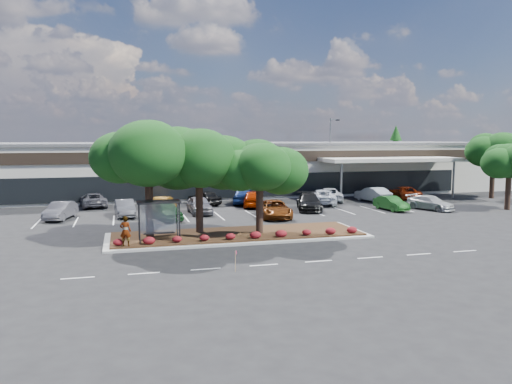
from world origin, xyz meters
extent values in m
plane|color=black|center=(0.00, 0.00, 0.00)|extent=(160.00, 160.00, 0.00)
cube|color=beige|center=(0.00, 34.00, 3.00)|extent=(80.00, 20.00, 6.00)
cube|color=#515153|center=(0.00, 34.00, 6.10)|extent=(80.40, 20.40, 0.30)
cube|color=black|center=(0.00, 23.95, 4.80)|extent=(80.00, 0.25, 1.20)
cube|color=black|center=(0.00, 23.95, 1.60)|extent=(60.00, 0.18, 2.60)
cube|color=#AB120C|center=(-6.00, 23.88, 4.80)|extent=(6.00, 0.12, 1.00)
cube|color=beige|center=(20.00, 21.50, 4.40)|extent=(16.00, 5.00, 0.40)
cylinder|color=slate|center=(13.00, 19.50, 2.10)|extent=(0.24, 0.24, 4.20)
cylinder|color=slate|center=(27.00, 19.50, 2.10)|extent=(0.24, 0.24, 4.20)
cube|color=#A9A8A3|center=(-2.00, 4.00, 0.07)|extent=(18.00, 6.00, 0.15)
cube|color=#442F19|center=(-2.00, 4.00, 0.20)|extent=(17.20, 5.20, 0.12)
cube|color=silver|center=(-12.00, -4.00, 0.01)|extent=(1.60, 0.12, 0.01)
cube|color=silver|center=(-8.80, -4.00, 0.01)|extent=(1.60, 0.12, 0.01)
cube|color=silver|center=(-5.60, -4.00, 0.01)|extent=(1.60, 0.12, 0.01)
cube|color=silver|center=(-2.40, -4.00, 0.01)|extent=(1.60, 0.12, 0.01)
cube|color=silver|center=(0.80, -4.00, 0.01)|extent=(1.60, 0.12, 0.01)
cube|color=silver|center=(4.00, -4.00, 0.01)|extent=(1.60, 0.12, 0.01)
cube|color=silver|center=(7.20, -4.00, 0.01)|extent=(1.60, 0.12, 0.01)
cube|color=silver|center=(10.40, -4.00, 0.01)|extent=(1.60, 0.12, 0.01)
cube|color=silver|center=(-16.50, 13.50, 0.01)|extent=(0.12, 5.00, 0.01)
cube|color=silver|center=(-13.50, 13.50, 0.01)|extent=(0.12, 5.00, 0.01)
cube|color=silver|center=(-10.50, 13.50, 0.01)|extent=(0.12, 5.00, 0.01)
cube|color=silver|center=(-7.50, 13.50, 0.01)|extent=(0.12, 5.00, 0.01)
cube|color=silver|center=(-4.50, 13.50, 0.01)|extent=(0.12, 5.00, 0.01)
cube|color=silver|center=(-1.50, 13.50, 0.01)|extent=(0.12, 5.00, 0.01)
cube|color=silver|center=(1.50, 13.50, 0.01)|extent=(0.12, 5.00, 0.01)
cube|color=silver|center=(4.50, 13.50, 0.01)|extent=(0.12, 5.00, 0.01)
cube|color=silver|center=(7.50, 13.50, 0.01)|extent=(0.12, 5.00, 0.01)
cube|color=silver|center=(10.50, 13.50, 0.01)|extent=(0.12, 5.00, 0.01)
cube|color=silver|center=(13.50, 13.50, 0.01)|extent=(0.12, 5.00, 0.01)
cube|color=silver|center=(16.50, 13.50, 0.01)|extent=(0.12, 5.00, 0.01)
cylinder|color=black|center=(-8.75, 3.45, 1.51)|extent=(0.08, 0.08, 2.50)
cylinder|color=black|center=(-6.25, 3.45, 1.51)|extent=(0.08, 0.08, 2.50)
cylinder|color=black|center=(-8.75, 2.15, 1.51)|extent=(0.08, 0.08, 2.50)
cylinder|color=black|center=(-6.25, 2.15, 1.51)|extent=(0.08, 0.08, 2.50)
cube|color=black|center=(-7.50, 2.80, 2.80)|extent=(2.75, 1.55, 0.10)
cube|color=silver|center=(-7.50, 3.45, 1.63)|extent=(2.30, 0.03, 2.00)
cube|color=black|center=(-7.50, 3.05, 0.71)|extent=(2.00, 0.35, 0.06)
cone|color=#0E340C|center=(34.00, 44.00, 4.50)|extent=(3.96, 3.96, 9.00)
imported|color=#594C47|center=(-9.62, 1.70, 1.20)|extent=(0.78, 0.61, 1.89)
cube|color=#A9A8A3|center=(15.36, 28.00, 0.20)|extent=(0.50, 0.50, 0.40)
cylinder|color=slate|center=(15.36, 28.00, 4.84)|extent=(0.14, 0.14, 8.87)
cube|color=slate|center=(15.80, 28.10, 9.12)|extent=(0.93, 0.42, 0.14)
cube|color=black|center=(16.29, 28.21, 9.05)|extent=(0.51, 0.39, 0.18)
cube|color=tan|center=(-4.20, -4.89, 0.55)|extent=(0.03, 0.03, 1.10)
cube|color=#FF4380|center=(-4.15, -4.89, 1.01)|extent=(0.02, 0.14, 0.18)
imported|color=#515057|center=(-14.85, 15.24, 0.74)|extent=(2.62, 4.72, 1.47)
imported|color=#515158|center=(-9.56, 15.39, 0.73)|extent=(1.88, 4.55, 1.46)
imported|color=#1A4A20|center=(-6.13, 12.62, 0.74)|extent=(2.73, 4.63, 1.48)
imported|color=slate|center=(-2.97, 15.26, 0.79)|extent=(2.02, 4.71, 1.59)
imported|color=#69300D|center=(2.99, 11.30, 0.75)|extent=(3.21, 5.68, 1.50)
imported|color=black|center=(7.45, 14.64, 0.78)|extent=(3.64, 5.80, 1.57)
imported|color=#174D18|center=(15.00, 12.56, 0.67)|extent=(1.81, 4.18, 1.34)
imported|color=#B2B2B2|center=(18.85, 11.90, 0.68)|extent=(3.51, 5.05, 1.36)
imported|color=#595860|center=(-12.54, 22.37, 0.71)|extent=(2.99, 5.38, 1.42)
imported|color=brown|center=(-5.95, 18.03, 0.68)|extent=(3.03, 4.34, 1.36)
imported|color=black|center=(-1.60, 21.04, 0.75)|extent=(3.43, 4.76, 1.51)
imported|color=navy|center=(2.56, 20.58, 0.85)|extent=(3.66, 5.40, 1.71)
imported|color=#932000|center=(2.87, 18.20, 0.84)|extent=(3.04, 5.26, 1.68)
imported|color=silver|center=(10.37, 18.26, 0.77)|extent=(4.23, 6.08, 1.54)
imported|color=#A7ABB3|center=(11.95, 20.24, 0.74)|extent=(3.88, 5.82, 1.48)
imported|color=#A3ABB0|center=(16.40, 18.78, 0.79)|extent=(2.30, 4.99, 1.58)
imported|color=#641A07|center=(20.59, 19.60, 0.74)|extent=(3.09, 5.59, 1.48)
camera|label=1|loc=(-9.77, -29.52, 6.93)|focal=35.00mm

